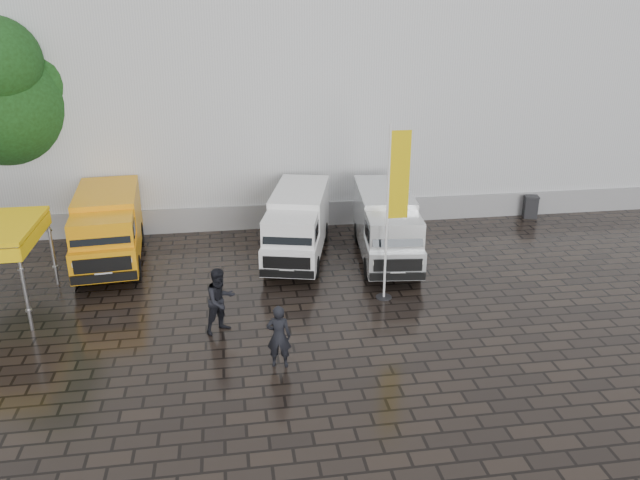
% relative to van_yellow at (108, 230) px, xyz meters
% --- Properties ---
extents(ground, '(120.00, 120.00, 0.00)m').
position_rel_van_yellow_xyz_m(ground, '(8.09, -5.14, -1.24)').
color(ground, black).
rests_on(ground, ground).
extents(exhibition_hall, '(44.00, 16.00, 12.00)m').
position_rel_van_yellow_xyz_m(exhibition_hall, '(10.09, 10.86, 4.76)').
color(exhibition_hall, silver).
rests_on(exhibition_hall, ground).
extents(hall_plinth, '(44.00, 0.15, 1.00)m').
position_rel_van_yellow_xyz_m(hall_plinth, '(10.09, 2.81, -0.74)').
color(hall_plinth, gray).
rests_on(hall_plinth, ground).
extents(van_yellow, '(2.49, 5.51, 2.47)m').
position_rel_van_yellow_xyz_m(van_yellow, '(0.00, 0.00, 0.00)').
color(van_yellow, orange).
rests_on(van_yellow, ground).
extents(van_white, '(3.08, 5.71, 2.35)m').
position_rel_van_yellow_xyz_m(van_white, '(6.62, -0.44, -0.06)').
color(van_white, white).
rests_on(van_white, ground).
extents(van_silver, '(2.42, 5.66, 2.38)m').
position_rel_van_yellow_xyz_m(van_silver, '(9.72, -1.07, -0.04)').
color(van_silver, silver).
rests_on(van_silver, ground).
extents(flagpole, '(0.88, 0.50, 5.52)m').
position_rel_van_yellow_xyz_m(flagpole, '(9.08, -4.18, 1.88)').
color(flagpole, black).
rests_on(flagpole, ground).
extents(tree, '(4.82, 4.82, 8.65)m').
position_rel_van_yellow_xyz_m(tree, '(-3.90, 3.77, 4.32)').
color(tree, black).
rests_on(tree, ground).
extents(wheelie_bin, '(0.70, 0.70, 0.96)m').
position_rel_van_yellow_xyz_m(wheelie_bin, '(17.02, 2.45, -0.76)').
color(wheelie_bin, black).
rests_on(wheelie_bin, ground).
extents(person_front, '(0.69, 0.52, 1.71)m').
position_rel_van_yellow_xyz_m(person_front, '(5.30, -7.57, -0.38)').
color(person_front, black).
rests_on(person_front, ground).
extents(person_tent, '(1.18, 1.12, 1.92)m').
position_rel_van_yellow_xyz_m(person_tent, '(3.85, -5.54, -0.28)').
color(person_tent, black).
rests_on(person_tent, ground).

